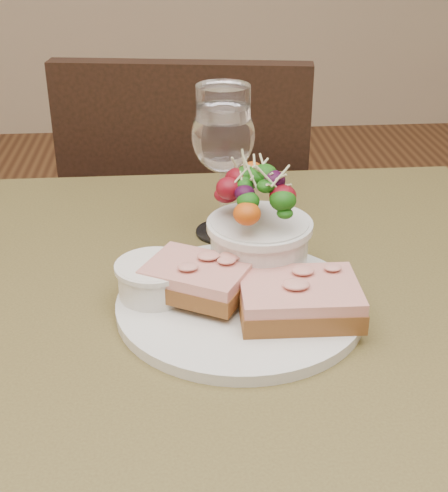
{
  "coord_description": "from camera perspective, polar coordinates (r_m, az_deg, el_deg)",
  "views": [
    {
      "loc": [
        -0.03,
        -0.59,
        1.13
      ],
      "look_at": [
        0.02,
        0.04,
        0.81
      ],
      "focal_mm": 50.0,
      "sensor_mm": 36.0,
      "label": 1
    }
  ],
  "objects": [
    {
      "name": "wine_glass",
      "position": [
        0.82,
        -0.06,
        8.8
      ],
      "size": [
        0.08,
        0.08,
        0.18
      ],
      "color": "white",
      "rests_on": "cafe_table"
    },
    {
      "name": "chair_far",
      "position": [
        1.51,
        -2.25,
        -6.54
      ],
      "size": [
        0.48,
        0.48,
        0.9
      ],
      "rotation": [
        0.0,
        0.0,
        3.0
      ],
      "color": "black",
      "rests_on": "ground"
    },
    {
      "name": "sandwich_front",
      "position": [
        0.68,
        6.28,
        -4.39
      ],
      "size": [
        0.12,
        0.09,
        0.03
      ],
      "rotation": [
        0.0,
        0.0,
        -0.02
      ],
      "color": "#522C16",
      "rests_on": "dinner_plate"
    },
    {
      "name": "salad_bowl",
      "position": [
        0.73,
        3.0,
        1.95
      ],
      "size": [
        0.11,
        0.11,
        0.13
      ],
      "color": "silver",
      "rests_on": "dinner_plate"
    },
    {
      "name": "garnish",
      "position": [
        0.76,
        -4.29,
        -1.33
      ],
      "size": [
        0.05,
        0.04,
        0.02
      ],
      "color": "#0A380A",
      "rests_on": "dinner_plate"
    },
    {
      "name": "dinner_plate",
      "position": [
        0.71,
        1.35,
        -4.85
      ],
      "size": [
        0.26,
        0.26,
        0.01
      ],
      "primitive_type": "cylinder",
      "color": "silver",
      "rests_on": "cafe_table"
    },
    {
      "name": "ramekin",
      "position": [
        0.71,
        -5.86,
        -2.63
      ],
      "size": [
        0.07,
        0.07,
        0.04
      ],
      "color": "silver",
      "rests_on": "dinner_plate"
    },
    {
      "name": "sandwich_back",
      "position": [
        0.7,
        -2.26,
        -2.69
      ],
      "size": [
        0.13,
        0.11,
        0.03
      ],
      "rotation": [
        0.0,
        0.0,
        -0.5
      ],
      "color": "#522C16",
      "rests_on": "dinner_plate"
    },
    {
      "name": "cafe_table",
      "position": [
        0.76,
        -1.14,
        -12.14
      ],
      "size": [
        0.8,
        0.8,
        0.75
      ],
      "color": "#4B4020",
      "rests_on": "ground"
    }
  ]
}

